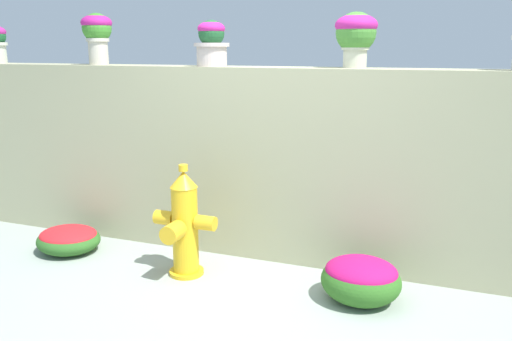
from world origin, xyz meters
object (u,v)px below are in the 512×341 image
at_px(potted_plant_1, 97,31).
at_px(flower_bush_left, 68,239).
at_px(potted_plant_2, 212,42).
at_px(flower_bush_right, 361,278).
at_px(potted_plant_3, 356,33).
at_px(fire_hydrant, 184,225).

distance_m(potted_plant_1, flower_bush_left, 1.87).
bearing_deg(potted_plant_2, flower_bush_right, -22.85).
distance_m(potted_plant_2, potted_plant_3, 1.18).
xyz_separation_m(fire_hydrant, flower_bush_right, (1.37, 0.04, -0.24)).
distance_m(potted_plant_3, flower_bush_right, 1.82).
xyz_separation_m(fire_hydrant, flower_bush_left, (-1.18, 0.06, -0.29)).
bearing_deg(potted_plant_2, potted_plant_1, 178.48).
xyz_separation_m(flower_bush_left, flower_bush_right, (2.55, -0.02, 0.05)).
bearing_deg(fire_hydrant, potted_plant_1, 150.77).
height_order(potted_plant_2, flower_bush_right, potted_plant_2).
bearing_deg(potted_plant_3, flower_bush_left, -164.75).
xyz_separation_m(potted_plant_2, fire_hydrant, (0.04, -0.63, -1.39)).
relative_size(potted_plant_3, fire_hydrant, 0.47).
xyz_separation_m(potted_plant_1, potted_plant_2, (1.15, -0.03, -0.09)).
height_order(potted_plant_1, potted_plant_2, potted_plant_1).
bearing_deg(potted_plant_2, flower_bush_left, -153.58).
relative_size(flower_bush_left, flower_bush_right, 1.00).
bearing_deg(fire_hydrant, flower_bush_left, 176.91).
xyz_separation_m(potted_plant_3, flower_bush_right, (0.22, -0.65, -1.69)).
distance_m(potted_plant_1, fire_hydrant, 2.01).
bearing_deg(potted_plant_3, potted_plant_1, -179.19).
relative_size(potted_plant_3, flower_bush_right, 0.74).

